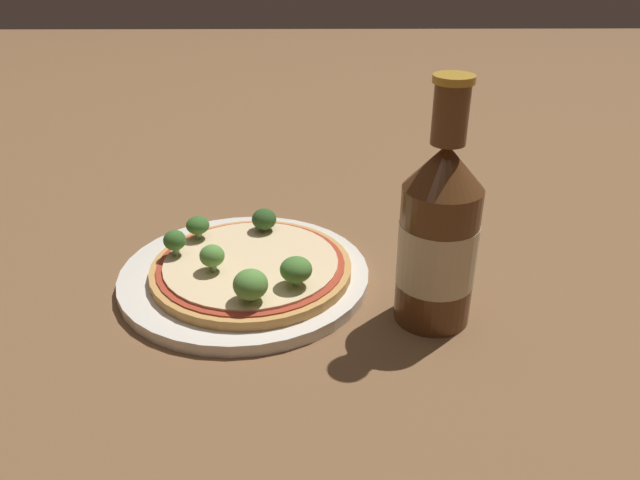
% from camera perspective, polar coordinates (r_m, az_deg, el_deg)
% --- Properties ---
extents(ground_plane, '(3.00, 3.00, 0.00)m').
position_cam_1_polar(ground_plane, '(0.66, -7.97, -2.36)').
color(ground_plane, brown).
extents(plate, '(0.25, 0.25, 0.01)m').
position_cam_1_polar(plate, '(0.63, -6.89, -3.24)').
color(plate, silver).
rests_on(plate, ground_plane).
extents(pizza, '(0.20, 0.20, 0.01)m').
position_cam_1_polar(pizza, '(0.62, -6.29, -2.46)').
color(pizza, tan).
rests_on(pizza, plate).
extents(broccoli_floret_0, '(0.02, 0.02, 0.03)m').
position_cam_1_polar(broccoli_floret_0, '(0.60, -9.84, -1.46)').
color(broccoli_floret_0, '#89A866').
rests_on(broccoli_floret_0, pizza).
extents(broccoli_floret_1, '(0.03, 0.03, 0.02)m').
position_cam_1_polar(broccoli_floret_1, '(0.67, -5.13, 1.90)').
color(broccoli_floret_1, '#89A866').
rests_on(broccoli_floret_1, pizza).
extents(broccoli_floret_2, '(0.03, 0.03, 0.03)m').
position_cam_1_polar(broccoli_floret_2, '(0.54, -6.37, -4.08)').
color(broccoli_floret_2, '#89A866').
rests_on(broccoli_floret_2, pizza).
extents(broccoli_floret_3, '(0.02, 0.02, 0.03)m').
position_cam_1_polar(broccoli_floret_3, '(0.63, -13.14, -0.06)').
color(broccoli_floret_3, '#89A866').
rests_on(broccoli_floret_3, pizza).
extents(broccoli_floret_4, '(0.02, 0.02, 0.02)m').
position_cam_1_polar(broccoli_floret_4, '(0.66, -11.12, 1.30)').
color(broccoli_floret_4, '#89A866').
rests_on(broccoli_floret_4, pizza).
extents(broccoli_floret_5, '(0.03, 0.03, 0.03)m').
position_cam_1_polar(broccoli_floret_5, '(0.56, -2.20, -2.74)').
color(broccoli_floret_5, '#89A866').
rests_on(broccoli_floret_5, pizza).
extents(beer_bottle, '(0.07, 0.07, 0.22)m').
position_cam_1_polar(beer_bottle, '(0.54, 10.78, 0.41)').
color(beer_bottle, '#563319').
rests_on(beer_bottle, ground_plane).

